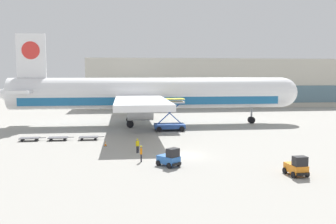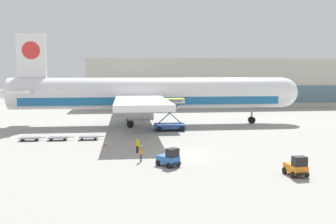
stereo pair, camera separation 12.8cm
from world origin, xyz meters
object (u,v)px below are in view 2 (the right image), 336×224
at_px(scissor_lift_loader, 170,118).
at_px(ground_crew_far, 141,152).
at_px(baggage_tug_mid, 169,158).
at_px(baggage_dolly_third, 89,137).
at_px(airplane_main, 147,94).
at_px(ground_crew_near, 137,144).
at_px(baggage_dolly_second, 58,138).
at_px(baggage_tug_foreground, 297,167).
at_px(traffic_cone_near, 105,144).
at_px(baggage_dolly_lead, 30,138).

distance_m(scissor_lift_loader, ground_crew_far, 23.23).
bearing_deg(baggage_tug_mid, baggage_dolly_third, 171.63).
distance_m(airplane_main, ground_crew_near, 25.76).
bearing_deg(scissor_lift_loader, airplane_main, 114.08).
bearing_deg(baggage_dolly_second, ground_crew_far, -54.14).
xyz_separation_m(baggage_tug_foreground, ground_crew_far, (-14.56, 7.57, 0.23)).
height_order(baggage_dolly_third, ground_crew_far, ground_crew_far).
distance_m(baggage_tug_mid, baggage_dolly_second, 22.49).
xyz_separation_m(scissor_lift_loader, ground_crew_far, (-6.18, -22.37, -0.99)).
distance_m(ground_crew_far, traffic_cone_near, 10.68).
distance_m(scissor_lift_loader, baggage_dolly_second, 19.08).
bearing_deg(ground_crew_far, baggage_tug_mid, 59.78).
distance_m(baggage_tug_mid, traffic_cone_near, 14.07).
xyz_separation_m(baggage_dolly_third, traffic_cone_near, (2.63, -5.16, -0.06)).
bearing_deg(ground_crew_near, airplane_main, -135.05).
bearing_deg(baggage_tug_foreground, traffic_cone_near, -137.34).
relative_size(baggage_tug_mid, ground_crew_near, 1.54).
bearing_deg(traffic_cone_near, baggage_dolly_third, 116.98).
height_order(scissor_lift_loader, baggage_dolly_third, scissor_lift_loader).
xyz_separation_m(baggage_dolly_third, ground_crew_far, (6.90, -14.91, 0.72)).
height_order(airplane_main, baggage_dolly_third, airplane_main).
relative_size(baggage_tug_foreground, ground_crew_far, 1.38).
distance_m(baggage_dolly_second, baggage_dolly_third, 4.45).
xyz_separation_m(airplane_main, baggage_tug_foreground, (11.62, -37.45, -4.96)).
distance_m(baggage_tug_foreground, baggage_dolly_second, 34.41).
bearing_deg(traffic_cone_near, scissor_lift_loader, 50.36).
height_order(baggage_dolly_lead, traffic_cone_near, traffic_cone_near).
height_order(baggage_dolly_third, traffic_cone_near, traffic_cone_near).
bearing_deg(scissor_lift_loader, baggage_tug_mid, -96.89).
bearing_deg(baggage_dolly_second, baggage_dolly_third, -2.94).
relative_size(ground_crew_near, traffic_cone_near, 2.74).
xyz_separation_m(baggage_dolly_lead, ground_crew_far, (15.40, -15.16, 0.72)).
height_order(baggage_tug_foreground, baggage_dolly_lead, baggage_tug_foreground).
height_order(scissor_lift_loader, ground_crew_far, scissor_lift_loader).
distance_m(baggage_dolly_second, ground_crew_near, 15.22).
xyz_separation_m(baggage_tug_mid, baggage_dolly_third, (-9.79, 17.26, -0.49)).
bearing_deg(baggage_dolly_second, baggage_tug_foreground, -42.29).
distance_m(scissor_lift_loader, ground_crew_near, 18.76).
bearing_deg(ground_crew_near, ground_crew_far, 54.09).
height_order(baggage_dolly_lead, baggage_dolly_third, same).
xyz_separation_m(scissor_lift_loader, baggage_dolly_second, (-17.53, -7.32, -1.71)).
bearing_deg(baggage_dolly_third, ground_crew_far, -66.32).
xyz_separation_m(baggage_tug_foreground, baggage_dolly_lead, (-29.97, 22.74, -0.49)).
relative_size(baggage_dolly_third, ground_crew_far, 2.00).
distance_m(baggage_tug_mid, baggage_dolly_lead, 25.32).
bearing_deg(airplane_main, traffic_cone_near, -109.02).
relative_size(airplane_main, ground_crew_far, 31.33).
relative_size(baggage_tug_mid, traffic_cone_near, 4.20).
bearing_deg(scissor_lift_loader, traffic_cone_near, -128.93).
bearing_deg(baggage_dolly_third, baggage_tug_mid, -61.61).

